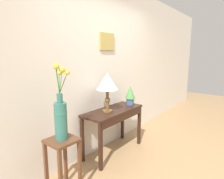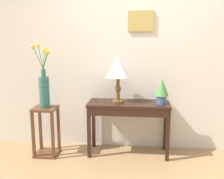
# 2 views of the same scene
# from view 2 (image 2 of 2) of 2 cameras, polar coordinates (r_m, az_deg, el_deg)

# --- Properties ---
(back_wall_with_art) EXTENTS (9.00, 0.13, 2.80)m
(back_wall_with_art) POSITION_cam_2_polar(r_m,az_deg,el_deg) (3.81, 5.38, 8.28)
(back_wall_with_art) COLOR beige
(back_wall_with_art) RESTS_ON ground
(console_table) EXTENTS (1.08, 0.43, 0.72)m
(console_table) POSITION_cam_2_polar(r_m,az_deg,el_deg) (3.62, 3.52, -4.47)
(console_table) COLOR black
(console_table) RESTS_ON ground
(table_lamp) EXTENTS (0.32, 0.32, 0.59)m
(table_lamp) POSITION_cam_2_polar(r_m,az_deg,el_deg) (3.54, 1.28, 4.26)
(table_lamp) COLOR brown
(table_lamp) RESTS_ON console_table
(potted_plant_on_console) EXTENTS (0.17, 0.17, 0.33)m
(potted_plant_on_console) POSITION_cam_2_polar(r_m,az_deg,el_deg) (3.55, 10.45, -0.13)
(potted_plant_on_console) COLOR #3D5684
(potted_plant_on_console) RESTS_ON console_table
(pedestal_stand_left) EXTENTS (0.31, 0.31, 0.67)m
(pedestal_stand_left) POSITION_cam_2_polar(r_m,az_deg,el_deg) (3.79, -13.66, -8.54)
(pedestal_stand_left) COLOR #56331E
(pedestal_stand_left) RESTS_ON ground
(flower_vase_tall) EXTENTS (0.22, 0.20, 0.83)m
(flower_vase_tall) POSITION_cam_2_polar(r_m,az_deg,el_deg) (3.63, -14.11, 0.57)
(flower_vase_tall) COLOR #2D665B
(flower_vase_tall) RESTS_ON pedestal_stand_left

